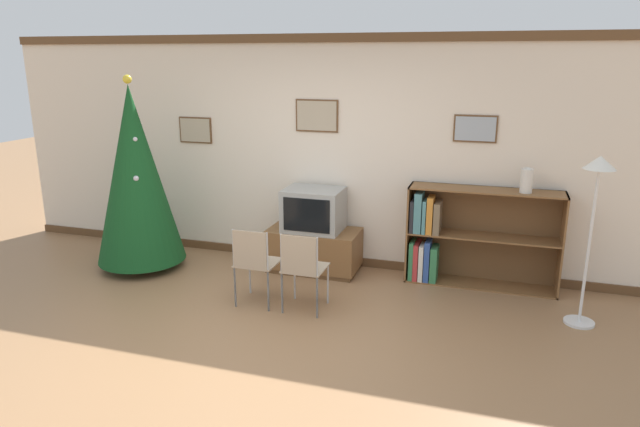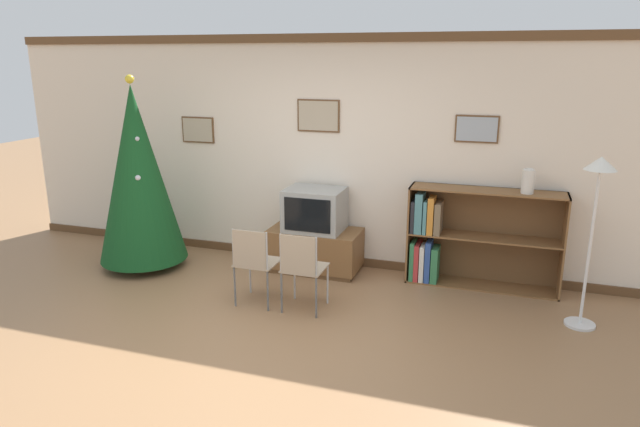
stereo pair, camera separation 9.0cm
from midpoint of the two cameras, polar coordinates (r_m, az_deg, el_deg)
name	(u,v)px [view 2 (the right image)]	position (r m, az deg, el deg)	size (l,w,h in m)	color
ground_plane	(245,347)	(5.15, -6.95, -13.13)	(24.00, 24.00, 0.00)	#936B47
wall_back	(327,153)	(6.77, 1.07, 6.10)	(8.45, 0.11, 2.70)	silver
christmas_tree	(138,175)	(6.95, -17.40, 3.72)	(1.02, 1.02, 2.26)	maroon
tv_console	(315,250)	(6.73, -0.13, -3.64)	(1.06, 0.56, 0.50)	brown
television	(315,210)	(6.58, -0.14, 0.39)	(0.66, 0.52, 0.49)	#9E9E99
folding_chair_left	(254,261)	(5.75, -6.15, -4.76)	(0.40, 0.40, 0.82)	tan
folding_chair_right	(302,267)	(5.57, -1.37, -5.36)	(0.40, 0.40, 0.82)	tan
bookshelf	(456,238)	(6.45, 13.87, -2.40)	(1.62, 0.36, 1.09)	brown
vase	(528,181)	(6.23, 20.48, 3.07)	(0.13, 0.13, 0.26)	silver
standing_lamp	(596,198)	(5.64, 26.32, 1.38)	(0.28, 0.28, 1.61)	silver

